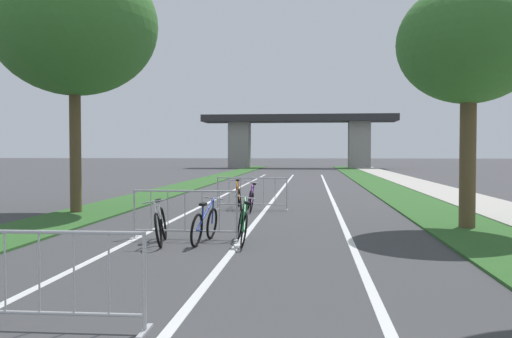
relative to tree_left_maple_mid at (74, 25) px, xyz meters
The scene contains 17 objects.
grass_verge_left 16.69m from the tree_left_maple_mid, 88.54° to the left, with size 2.13×72.32×0.05m, color #2D5B26.
grass_verge_right 19.88m from the tree_left_maple_mid, 55.46° to the left, with size 2.13×72.32×0.05m, color #2D5B26.
sidewalk_path_right 21.16m from the tree_left_maple_mid, 50.32° to the left, with size 2.31×72.32×0.08m, color #ADA89E.
lane_stripe_center 10.62m from the tree_left_maple_mid, 51.47° to the left, with size 0.14×41.84×0.01m, color silver.
lane_stripe_right_lane 11.98m from the tree_left_maple_mid, 41.77° to the left, with size 0.14×41.84×0.01m, color silver.
lane_stripe_left_lane 9.62m from the tree_left_maple_mid, 64.69° to the left, with size 0.14×41.84×0.01m, color silver.
overpass_bridge 46.25m from the tree_left_maple_mid, 83.04° to the left, with size 21.91×4.30×6.05m.
tree_left_maple_mid is the anchor object (origin of this frame).
tree_right_cypress_far 11.08m from the tree_left_maple_mid, 11.49° to the right, with size 3.40×3.40×5.90m.
crowd_barrier_nearest 12.17m from the tree_left_maple_mid, 67.31° to the right, with size 2.31×0.49×1.05m.
crowd_barrier_second 8.02m from the tree_left_maple_mid, 44.53° to the right, with size 2.30×0.48×1.05m.
crowd_barrier_third 7.45m from the tree_left_maple_mid, 16.45° to the left, with size 2.31×0.51×1.05m.
bicycle_white_0 8.26m from the tree_left_maple_mid, 50.61° to the right, with size 0.47×1.71×0.95m.
bicycle_green_1 9.10m from the tree_left_maple_mid, 39.91° to the right, with size 0.47×1.62×0.95m.
bicycle_orange_2 7.31m from the tree_left_maple_mid, 22.39° to the left, with size 0.59×1.75×0.98m.
bicycle_blue_3 8.64m from the tree_left_maple_mid, 44.10° to the right, with size 0.47×1.69×0.91m.
bicycle_purple_5 7.50m from the tree_left_maple_mid, 12.84° to the left, with size 0.50×1.68×0.93m.
Camera 1 is at (1.47, -1.56, 1.86)m, focal length 37.54 mm.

